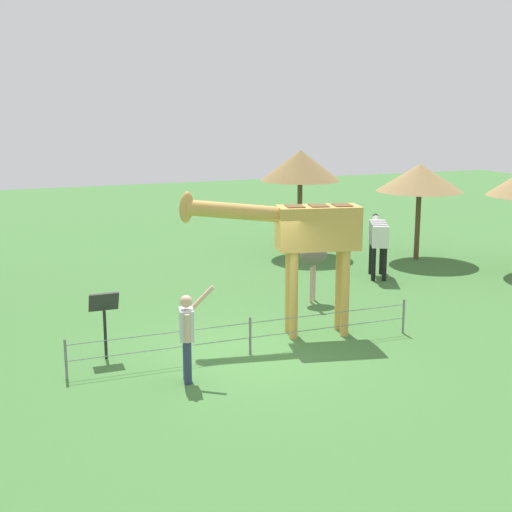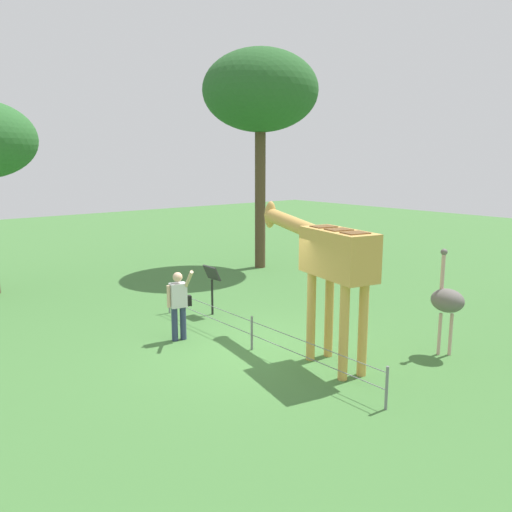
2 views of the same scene
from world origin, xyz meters
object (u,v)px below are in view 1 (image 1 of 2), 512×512
at_px(shade_hut_near, 420,178).
at_px(zebra, 378,236).
at_px(giraffe, 304,235).
at_px(ostrich, 313,255).
at_px(info_sign, 104,311).
at_px(shade_hut_aside, 300,166).
at_px(visitor, 187,333).

bearing_deg(shade_hut_near, zebra, 33.42).
relative_size(giraffe, ostrich, 1.67).
bearing_deg(zebra, ostrich, 29.88).
bearing_deg(info_sign, giraffe, 179.09).
height_order(giraffe, ostrich, giraffe).
height_order(giraffe, shade_hut_near, giraffe).
bearing_deg(giraffe, zebra, -137.32).
bearing_deg(shade_hut_near, shade_hut_aside, -34.10).
xyz_separation_m(giraffe, ostrich, (-1.32, -2.20, -0.98)).
height_order(zebra, info_sign, zebra).
xyz_separation_m(shade_hut_aside, info_sign, (7.57, 7.41, -1.91)).
relative_size(giraffe, info_sign, 2.84).
xyz_separation_m(zebra, ostrich, (2.83, 1.63, 0.01)).
relative_size(zebra, info_sign, 1.33).
bearing_deg(shade_hut_near, visitor, 36.40).
bearing_deg(zebra, shade_hut_aside, -78.94).
distance_m(shade_hut_near, info_sign, 12.02).
bearing_deg(giraffe, info_sign, -0.91).
xyz_separation_m(visitor, info_sign, (1.14, -1.69, 0.05)).
distance_m(ostrich, shade_hut_aside, 5.93).
relative_size(giraffe, visitor, 2.21).
xyz_separation_m(shade_hut_near, shade_hut_aside, (3.09, -2.09, 0.31)).
bearing_deg(info_sign, zebra, -155.59).
bearing_deg(giraffe, visitor, 28.48).
bearing_deg(shade_hut_aside, zebra, 101.06).
relative_size(ostrich, shade_hut_aside, 0.67).
height_order(visitor, shade_hut_aside, shade_hut_aside).
distance_m(zebra, shade_hut_near, 3.16).
distance_m(giraffe, zebra, 5.73).
height_order(ostrich, shade_hut_aside, shade_hut_aside).
bearing_deg(zebra, visitor, 37.34).
bearing_deg(visitor, ostrich, -138.44).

